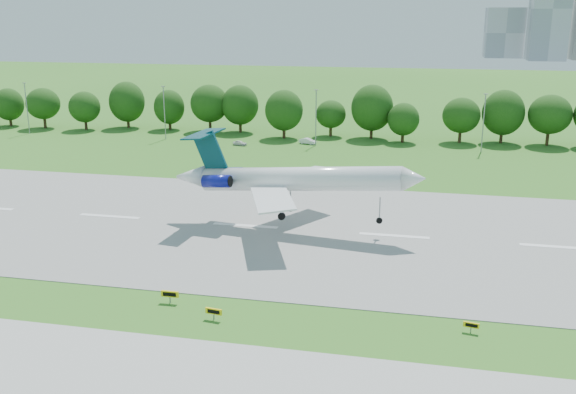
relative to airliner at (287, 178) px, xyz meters
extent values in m
plane|color=#29631A|center=(14.27, -25.16, -7.01)|extent=(600.00, 600.00, 0.00)
cube|color=gray|center=(14.27, -0.16, -6.97)|extent=(400.00, 45.00, 0.08)
cylinder|color=#382314|center=(-85.73, 66.84, -5.21)|extent=(0.70, 0.70, 3.60)
sphere|color=#13380E|center=(-85.73, 66.84, -0.81)|extent=(8.40, 8.40, 8.40)
cylinder|color=#382314|center=(-45.73, 66.84, -5.21)|extent=(0.70, 0.70, 3.60)
sphere|color=#13380E|center=(-45.73, 66.84, -0.81)|extent=(8.40, 8.40, 8.40)
cylinder|color=#382314|center=(-5.73, 66.84, -5.21)|extent=(0.70, 0.70, 3.60)
sphere|color=#13380E|center=(-5.73, 66.84, -0.81)|extent=(8.40, 8.40, 8.40)
cylinder|color=#382314|center=(34.27, 66.84, -5.21)|extent=(0.70, 0.70, 3.60)
sphere|color=#13380E|center=(34.27, 66.84, -0.81)|extent=(8.40, 8.40, 8.40)
cylinder|color=gray|center=(-75.73, 56.84, -1.01)|extent=(0.24, 0.24, 12.00)
cube|color=gray|center=(-75.73, 56.84, 5.09)|extent=(0.90, 0.25, 0.18)
cylinder|color=gray|center=(-40.73, 56.84, -1.01)|extent=(0.24, 0.24, 12.00)
cube|color=gray|center=(-40.73, 56.84, 5.09)|extent=(0.90, 0.25, 0.18)
cylinder|color=gray|center=(-5.73, 56.84, -1.01)|extent=(0.24, 0.24, 12.00)
cube|color=gray|center=(-5.73, 56.84, 5.09)|extent=(0.90, 0.25, 0.18)
cylinder|color=gray|center=(29.27, 56.84, -1.01)|extent=(0.24, 0.24, 12.00)
cube|color=gray|center=(29.27, 56.84, 5.09)|extent=(0.90, 0.25, 0.18)
cube|color=#B2B2B7|center=(89.27, 354.84, 23.99)|extent=(22.00, 22.00, 62.00)
cube|color=#B2B2B7|center=(66.27, 379.84, 8.99)|extent=(24.00, 24.00, 32.00)
cylinder|color=white|center=(1.68, -0.16, 0.00)|extent=(27.11, 5.62, 5.23)
cone|color=white|center=(16.43, -1.54, 1.17)|extent=(3.37, 3.40, 3.34)
cone|color=white|center=(-13.78, 1.29, -0.87)|extent=(4.79, 3.53, 3.45)
cube|color=white|center=(-0.50, -6.23, -1.02)|extent=(8.11, 12.43, 0.57)
cube|color=white|center=(0.67, 6.21, -1.02)|extent=(9.71, 12.27, 0.57)
cube|color=#05353F|center=(-10.76, 1.01, 2.72)|extent=(4.87, 0.90, 6.11)
cube|color=#05353F|center=(-11.65, 1.09, 5.24)|extent=(3.64, 8.71, 0.42)
cylinder|color=navy|center=(-9.20, -1.47, -0.58)|extent=(4.01, 2.05, 1.99)
cylinder|color=navy|center=(-8.76, 3.15, -0.58)|extent=(4.01, 2.05, 1.99)
cylinder|color=gray|center=(12.35, -1.15, -3.12)|extent=(0.18, 0.18, 3.12)
cylinder|color=black|center=(12.35, -1.15, -4.68)|extent=(0.82, 0.34, 0.80)
cylinder|color=gray|center=(-0.28, -1.95, -3.12)|extent=(0.21, 0.21, 3.12)
cylinder|color=black|center=(-0.28, -1.95, -4.68)|extent=(1.01, 0.49, 0.98)
cylinder|color=gray|center=(0.09, 1.96, -3.12)|extent=(0.21, 0.21, 3.12)
cylinder|color=black|center=(0.09, 1.96, -4.68)|extent=(1.01, 0.49, 0.98)
cube|color=gray|center=(-6.54, -24.96, -6.61)|extent=(0.12, 0.12, 0.80)
cube|color=yellow|center=(-6.54, -24.96, -6.04)|extent=(1.82, 0.22, 0.63)
cube|color=black|center=(-6.54, -25.09, -6.04)|extent=(1.37, 0.04, 0.40)
cube|color=gray|center=(-1.11, -27.57, -6.65)|extent=(0.12, 0.12, 0.73)
cube|color=yellow|center=(-1.11, -27.57, -6.13)|extent=(1.67, 0.41, 0.57)
cube|color=black|center=(-1.13, -27.69, -6.13)|extent=(1.24, 0.19, 0.36)
cube|color=gray|center=(22.40, -25.15, -6.70)|extent=(0.10, 0.10, 0.63)
cube|color=yellow|center=(22.40, -25.15, -6.25)|extent=(1.43, 0.42, 0.49)
cube|color=black|center=(22.39, -25.25, -6.25)|extent=(1.06, 0.21, 0.31)
imported|color=silver|center=(-7.71, 58.10, -6.38)|extent=(4.08, 2.49, 1.27)
imported|color=silver|center=(-21.99, 53.34, -6.47)|extent=(3.35, 1.88, 1.08)
camera|label=1|loc=(17.12, -79.79, 20.69)|focal=40.00mm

